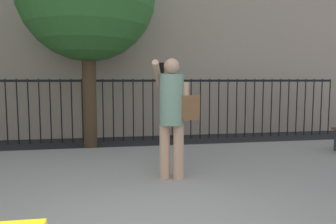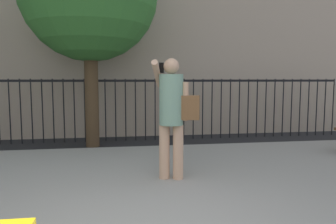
{
  "view_description": "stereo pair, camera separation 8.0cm",
  "coord_description": "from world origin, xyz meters",
  "views": [
    {
      "loc": [
        -0.17,
        -2.51,
        1.58
      ],
      "look_at": [
        0.67,
        2.33,
        1.09
      ],
      "focal_mm": 34.9,
      "sensor_mm": 36.0,
      "label": 1
    },
    {
      "loc": [
        -0.09,
        -2.52,
        1.58
      ],
      "look_at": [
        0.67,
        2.33,
        1.09
      ],
      "focal_mm": 34.9,
      "sensor_mm": 36.0,
      "label": 2
    }
  ],
  "objects": [
    {
      "name": "sidewalk",
      "position": [
        0.0,
        2.2,
        0.07
      ],
      "size": [
        28.0,
        4.4,
        0.15
      ],
      "primitive_type": "cube",
      "color": "gray",
      "rests_on": "ground"
    },
    {
      "name": "iron_fence",
      "position": [
        0.0,
        5.9,
        1.02
      ],
      "size": [
        12.03,
        0.04,
        1.6
      ],
      "color": "black",
      "rests_on": "ground"
    },
    {
      "name": "pedestrian_on_phone",
      "position": [
        0.7,
        2.02,
        1.15
      ],
      "size": [
        0.71,
        0.52,
        1.73
      ],
      "color": "tan",
      "rests_on": "sidewalk"
    }
  ]
}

